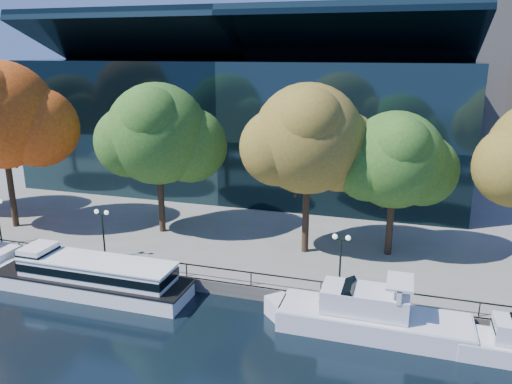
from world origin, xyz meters
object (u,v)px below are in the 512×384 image
(cruiser_near, at_px, (365,315))
(lamp_1, at_px, (102,222))
(tree_3, at_px, (310,141))
(tour_boat, at_px, (87,275))
(tree_2, at_px, (159,136))
(lamp_2, at_px, (341,249))
(tree_1, at_px, (2,117))
(tree_4, at_px, (397,162))

(cruiser_near, distance_m, lamp_1, 21.38)
(tree_3, bearing_deg, cruiser_near, -59.17)
(tour_boat, distance_m, cruiser_near, 19.96)
(tree_2, bearing_deg, lamp_2, -21.85)
(tree_1, distance_m, lamp_1, 14.79)
(tree_1, bearing_deg, cruiser_near, -12.63)
(lamp_1, bearing_deg, lamp_2, 0.00)
(tour_boat, height_order, tree_3, tree_3)
(tree_4, height_order, lamp_2, tree_4)
(cruiser_near, bearing_deg, tree_2, 151.77)
(tree_3, distance_m, lamp_1, 17.59)
(tree_1, xyz_separation_m, lamp_2, (31.01, -3.98, -7.35))
(tree_1, bearing_deg, tree_3, 4.02)
(tree_4, distance_m, lamp_2, 9.30)
(tree_3, height_order, tree_4, tree_3)
(tour_boat, relative_size, lamp_2, 4.06)
(cruiser_near, height_order, tree_2, tree_2)
(tree_2, distance_m, tree_4, 20.20)
(cruiser_near, relative_size, tree_1, 0.85)
(tree_3, height_order, lamp_1, tree_3)
(cruiser_near, xyz_separation_m, lamp_1, (-20.92, 3.44, 2.81))
(tree_3, bearing_deg, tree_2, 176.12)
(tree_1, height_order, tree_4, tree_1)
(tour_boat, bearing_deg, tree_2, 85.55)
(lamp_1, height_order, lamp_2, same)
(tree_2, distance_m, lamp_2, 19.27)
(tree_4, height_order, lamp_1, tree_4)
(tree_1, height_order, lamp_1, tree_1)
(tree_2, relative_size, tree_4, 1.16)
(cruiser_near, distance_m, tree_1, 35.42)
(cruiser_near, relative_size, tree_4, 1.12)
(tree_3, xyz_separation_m, tree_4, (6.61, 1.45, -1.54))
(tour_boat, xyz_separation_m, tree_1, (-13.15, 7.80, 10.01))
(lamp_1, bearing_deg, tree_1, 161.92)
(tree_2, height_order, lamp_2, tree_2)
(cruiser_near, distance_m, lamp_2, 4.91)
(tree_4, bearing_deg, tree_1, -174.34)
(tree_4, relative_size, lamp_2, 2.90)
(tree_1, xyz_separation_m, tree_2, (13.98, 2.85, -1.48))
(lamp_1, bearing_deg, tree_4, 18.55)
(tour_boat, xyz_separation_m, tree_4, (20.99, 11.18, 7.40))
(cruiser_near, relative_size, lamp_2, 3.24)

